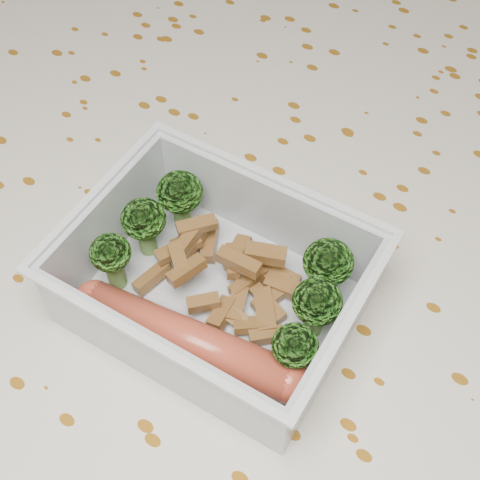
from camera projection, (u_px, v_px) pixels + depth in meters
The scene contains 6 objects.
dining_table at pixel (252, 326), 0.49m from camera, with size 1.40×0.90×0.75m.
tablecloth at pixel (253, 290), 0.45m from camera, with size 1.46×0.96×0.19m.
lunch_container at pixel (216, 288), 0.38m from camera, with size 0.17×0.14×0.06m.
broccoli_florets at pixel (232, 259), 0.38m from camera, with size 0.14×0.09×0.04m.
meat_pile at pixel (229, 274), 0.39m from camera, with size 0.09×0.07×0.03m.
sausage at pixel (188, 339), 0.36m from camera, with size 0.14×0.04×0.02m.
Camera 1 is at (0.13, -0.20, 1.10)m, focal length 50.00 mm.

